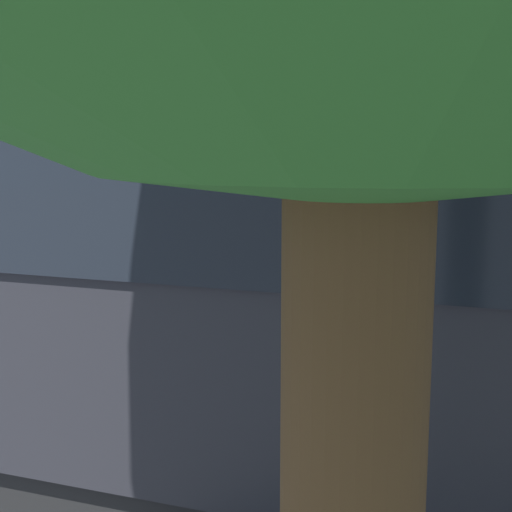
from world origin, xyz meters
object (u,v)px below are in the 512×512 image
Objects in this scene: stunt_motorcycle at (249,258)px; traffic_cone at (358,297)px; spectator_right at (121,282)px; spectator_far_right at (33,280)px; spectator_centre at (203,285)px; spectator_far_left at (380,305)px; spectator_left at (285,287)px; parked_motorcycle_silver at (6,332)px; tour_bus at (131,279)px.

stunt_motorcycle reaches higher than traffic_cone.
stunt_motorcycle is at bearing -92.14° from spectator_right.
spectator_far_right reaches higher than traffic_cone.
spectator_far_left is at bearing 174.85° from spectator_centre.
stunt_motorcycle is (-1.44, -4.85, -0.39)m from spectator_far_right.
spectator_left is at bearing -12.35° from spectator_far_left.
spectator_right is at bearing 87.86° from stunt_motorcycle.
spectator_right is at bearing -150.11° from parked_motorcycle_silver.
spectator_left is 1.03m from spectator_centre.
traffic_cone is at bearing -97.06° from spectator_left.
tour_bus is 5.80× the size of spectator_centre.
stunt_motorcycle is at bearing -104.26° from parked_motorcycle_silver.
spectator_far_left is 1.20m from spectator_left.
spectator_left is at bearing -176.77° from spectator_centre.
spectator_far_left is 4.51m from spectator_far_right.
spectator_far_left is at bearing -124.09° from tour_bus.
spectator_far_left is at bearing 102.59° from traffic_cone.
spectator_centre is at bearing -172.65° from spectator_right.
spectator_far_left is 3.60m from traffic_cone.
traffic_cone is at bearing -137.53° from spectator_far_right.
spectator_left is at bearing -164.82° from parked_motorcycle_silver.
spectator_right is (2.08, 0.19, -0.02)m from spectator_left.
spectator_left is at bearing -174.67° from spectator_right.
traffic_cone is (-2.48, -3.39, -0.74)m from spectator_right.
spectator_far_left is 5.77m from stunt_motorcycle.
spectator_right reaches higher than parked_motorcycle_silver.
spectator_centre is 1.07m from spectator_right.
spectator_far_right reaches higher than spectator_far_left.
tour_bus is 3.19m from spectator_far_left.
tour_bus reaches higher than spectator_left.
stunt_motorcycle is (3.07, -4.87, -0.36)m from spectator_far_left.
spectator_left is (-0.58, -2.84, -0.59)m from tour_bus.
stunt_motorcycle is at bearing -57.80° from spectator_far_left.
spectator_centre is at bearing 3.23° from spectator_left.
tour_bus reaches higher than spectator_right.
spectator_far_right is (4.51, -0.02, 0.02)m from spectator_far_left.
spectator_left is 1.05× the size of spectator_far_right.
tour_bus is 16.06× the size of traffic_cone.
parked_motorcycle_silver is at bearing 93.64° from spectator_far_right.
tour_bus reaches higher than spectator_centre.
spectator_far_right is 5.07m from stunt_motorcycle.
spectator_right is 0.85× the size of stunt_motorcycle.
stunt_motorcycle is at bearing -79.37° from spectator_centre.
tour_bus reaches higher than traffic_cone.
traffic_cone is at bearing -77.41° from spectator_far_left.
spectator_far_right is at bearing 42.47° from traffic_cone.
spectator_right is 1.52m from parked_motorcycle_silver.
tour_bus is 3.10m from spectator_right.
spectator_far_right is at bearing 3.96° from spectator_left.
spectator_centre reaches higher than traffic_cone.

